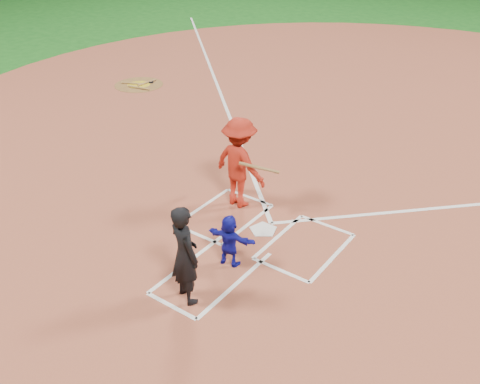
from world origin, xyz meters
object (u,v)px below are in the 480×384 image
Objects in this scene: on_deck_circle at (139,85)px; batter_at_plate at (240,163)px; home_plate at (263,230)px; catcher at (229,241)px; umpire at (185,255)px.

batter_at_plate is (7.60, -4.48, 1.00)m from on_deck_circle.
home_plate is at bearing -29.47° from batter_at_plate.
batter_at_plate is at bearing -67.41° from catcher.
batter_at_plate is (-1.08, 3.04, 0.10)m from umpire.
on_deck_circle is at bearing -30.39° from home_plate.
batter_at_plate is at bearing -29.47° from home_plate.
catcher is 1.25m from umpire.
on_deck_circle is 0.84× the size of batter_at_plate.
on_deck_circle is at bearing 149.49° from batter_at_plate.
umpire is at bearing 91.74° from home_plate.
on_deck_circle is 10.77m from catcher.
home_plate is at bearing -30.39° from on_deck_circle.
umpire is at bearing -40.90° from on_deck_circle.
batter_at_plate reaches higher than catcher.
catcher is 2.21m from batter_at_plate.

